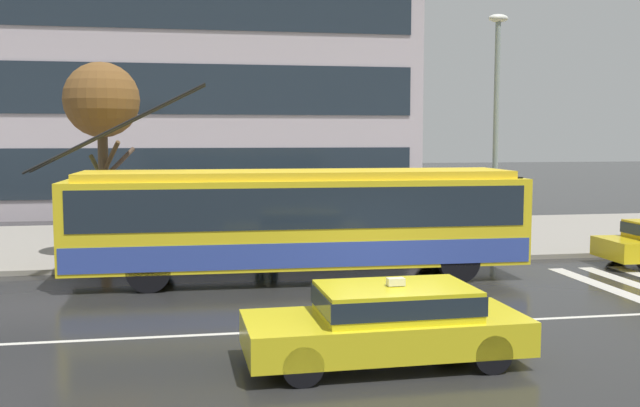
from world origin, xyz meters
The scene contains 14 objects.
ground_plane centered at (0.00, 0.00, 0.00)m, with size 160.00×160.00×0.00m, color #262626.
sidewalk_slab centered at (0.00, 10.36, 0.07)m, with size 80.00×10.00×0.14m, color gray.
crosswalk_stripe_edge_near centered at (5.69, 1.68, 0.00)m, with size 0.44×4.40×0.01m, color beige.
crosswalk_stripe_inner_a centered at (6.59, 1.68, 0.00)m, with size 0.44×4.40×0.01m, color beige.
lane_centre_line centered at (0.00, -1.20, 0.00)m, with size 72.00×0.14×0.01m, color silver.
trolleybus centered at (-1.49, 3.76, 1.54)m, with size 12.41×2.72×4.96m.
taxi_oncoming_near centered at (-1.08, -3.39, 0.70)m, with size 4.55×1.94×1.39m.
pedestrian_at_shelter centered at (-2.29, 6.95, 1.67)m, with size 1.36×1.36×1.95m.
pedestrian_approaching_curb centered at (-5.05, 6.79, 1.69)m, with size 1.39×1.39×1.92m.
pedestrian_walking_past centered at (-1.96, 5.97, 1.70)m, with size 1.57×1.57×1.90m.
pedestrian_waiting_by_pole centered at (-1.81, 7.86, 1.07)m, with size 0.40×0.40×1.59m.
street_lamp centered at (4.70, 5.78, 4.29)m, with size 0.60×0.32×7.06m.
street_tree_bare centered at (-6.68, 7.04, 4.59)m, with size 2.14×2.24×5.62m.
office_tower_corner_left centered at (-4.33, 24.88, 9.47)m, with size 21.96×13.78×18.93m.
Camera 1 is at (-4.16, -14.42, 3.67)m, focal length 40.54 mm.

